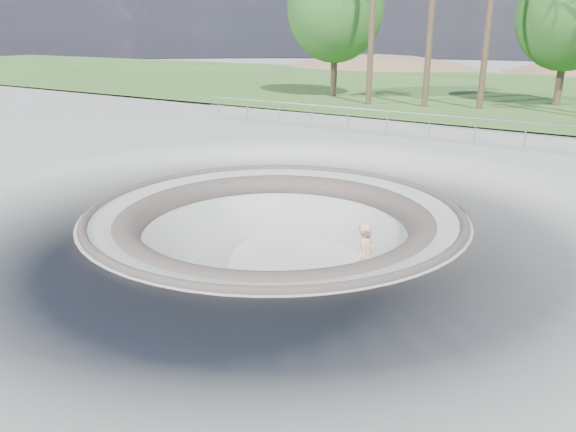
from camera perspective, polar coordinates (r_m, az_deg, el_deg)
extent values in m
plane|color=#9D9E99|center=(15.33, -1.33, 0.58)|extent=(180.00, 180.00, 0.00)
torus|color=#9D9E99|center=(16.05, -1.28, -6.23)|extent=(14.00, 14.00, 4.00)
cylinder|color=#9D9E99|center=(16.03, -1.28, -6.07)|extent=(6.60, 6.60, 0.10)
torus|color=#544B43|center=(15.33, -1.33, 0.51)|extent=(10.24, 10.24, 0.24)
torus|color=#544B43|center=(15.47, -1.32, -1.01)|extent=(8.91, 8.91, 0.81)
cube|color=#396026|center=(46.97, 23.35, 11.49)|extent=(180.00, 36.00, 0.12)
ellipsoid|color=brown|center=(74.37, 8.88, 9.59)|extent=(50.40, 36.00, 23.40)
cylinder|color=#92949A|center=(25.64, 14.23, 9.97)|extent=(25.00, 0.05, 0.05)
cylinder|color=#92949A|center=(25.71, 14.15, 8.98)|extent=(25.00, 0.05, 0.05)
cube|color=olive|center=(14.93, 7.77, -7.67)|extent=(0.79, 0.46, 0.02)
cylinder|color=silver|center=(14.95, 7.77, -7.78)|extent=(0.09, 0.16, 0.03)
cylinder|color=silver|center=(14.95, 7.77, -7.78)|extent=(0.09, 0.16, 0.03)
cylinder|color=white|center=(14.95, 7.77, -7.80)|extent=(0.07, 0.05, 0.06)
cylinder|color=white|center=(14.95, 7.77, -7.80)|extent=(0.07, 0.05, 0.06)
cylinder|color=white|center=(14.95, 7.77, -7.80)|extent=(0.07, 0.05, 0.06)
cylinder|color=white|center=(14.95, 7.77, -7.80)|extent=(0.07, 0.05, 0.06)
imported|color=#D2A688|center=(14.55, 7.93, -4.30)|extent=(0.52, 0.73, 1.88)
cylinder|color=brown|center=(35.65, 8.55, 19.36)|extent=(0.36, 0.36, 10.46)
cylinder|color=brown|center=(35.08, 14.21, 17.41)|extent=(0.36, 0.36, 8.47)
cylinder|color=brown|center=(35.06, 19.82, 19.16)|extent=(0.36, 0.36, 11.19)
cylinder|color=brown|center=(40.12, 4.72, 15.86)|extent=(0.44, 0.44, 5.56)
ellipsoid|color=#2A5D1F|center=(40.11, 4.84, 20.40)|extent=(6.64, 6.03, 7.24)
cylinder|color=brown|center=(38.54, 26.07, 13.65)|extent=(0.44, 0.44, 5.05)
ellipsoid|color=#2A5D1F|center=(38.49, 26.70, 17.89)|extent=(6.03, 5.48, 6.58)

